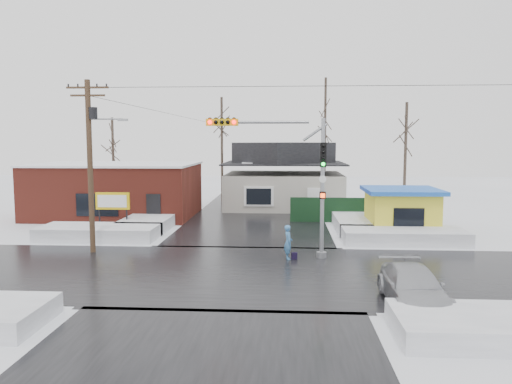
# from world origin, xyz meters

# --- Properties ---
(ground) EXTENTS (120.00, 120.00, 0.00)m
(ground) POSITION_xyz_m (0.00, 0.00, 0.00)
(ground) COLOR white
(ground) RESTS_ON ground
(road_ns) EXTENTS (10.00, 120.00, 0.02)m
(road_ns) POSITION_xyz_m (0.00, 0.00, 0.01)
(road_ns) COLOR black
(road_ns) RESTS_ON ground
(road_ew) EXTENTS (120.00, 10.00, 0.02)m
(road_ew) POSITION_xyz_m (0.00, 0.00, 0.01)
(road_ew) COLOR black
(road_ew) RESTS_ON ground
(snowbank_nw) EXTENTS (7.00, 3.00, 0.80)m
(snowbank_nw) POSITION_xyz_m (-9.00, 7.00, 0.40)
(snowbank_nw) COLOR white
(snowbank_nw) RESTS_ON ground
(snowbank_ne) EXTENTS (7.00, 3.00, 0.80)m
(snowbank_ne) POSITION_xyz_m (9.00, 7.00, 0.40)
(snowbank_ne) COLOR white
(snowbank_ne) RESTS_ON ground
(snowbank_nside_w) EXTENTS (3.00, 8.00, 0.80)m
(snowbank_nside_w) POSITION_xyz_m (-7.00, 12.00, 0.40)
(snowbank_nside_w) COLOR white
(snowbank_nside_w) RESTS_ON ground
(snowbank_nside_e) EXTENTS (3.00, 8.00, 0.80)m
(snowbank_nside_e) POSITION_xyz_m (7.00, 12.00, 0.40)
(snowbank_nside_e) COLOR white
(snowbank_nside_e) RESTS_ON ground
(traffic_signal) EXTENTS (6.05, 0.68, 7.00)m
(traffic_signal) POSITION_xyz_m (2.43, 2.97, 4.54)
(traffic_signal) COLOR gray
(traffic_signal) RESTS_ON ground
(utility_pole) EXTENTS (3.15, 0.44, 9.00)m
(utility_pole) POSITION_xyz_m (-7.93, 3.50, 5.11)
(utility_pole) COLOR #382619
(utility_pole) RESTS_ON ground
(brick_building) EXTENTS (12.20, 8.20, 4.12)m
(brick_building) POSITION_xyz_m (-11.00, 15.99, 2.08)
(brick_building) COLOR maroon
(brick_building) RESTS_ON ground
(marquee_sign) EXTENTS (2.20, 0.21, 2.55)m
(marquee_sign) POSITION_xyz_m (-9.00, 9.49, 1.92)
(marquee_sign) COLOR black
(marquee_sign) RESTS_ON ground
(house) EXTENTS (10.40, 8.40, 5.76)m
(house) POSITION_xyz_m (2.00, 22.00, 2.62)
(house) COLOR #BAB4A8
(house) RESTS_ON ground
(kiosk) EXTENTS (4.60, 4.60, 2.88)m
(kiosk) POSITION_xyz_m (9.50, 9.99, 1.46)
(kiosk) COLOR yellow
(kiosk) RESTS_ON ground
(fence) EXTENTS (8.00, 0.12, 1.80)m
(fence) POSITION_xyz_m (6.50, 14.00, 0.90)
(fence) COLOR black
(fence) RESTS_ON ground
(tree_far_left) EXTENTS (3.00, 3.00, 10.00)m
(tree_far_left) POSITION_xyz_m (-4.00, 26.00, 7.95)
(tree_far_left) COLOR #332821
(tree_far_left) RESTS_ON ground
(tree_far_mid) EXTENTS (3.00, 3.00, 12.00)m
(tree_far_mid) POSITION_xyz_m (6.00, 28.00, 9.54)
(tree_far_mid) COLOR #332821
(tree_far_mid) RESTS_ON ground
(tree_far_right) EXTENTS (3.00, 3.00, 9.00)m
(tree_far_right) POSITION_xyz_m (12.00, 20.00, 7.16)
(tree_far_right) COLOR #332821
(tree_far_right) RESTS_ON ground
(tree_far_west) EXTENTS (3.00, 3.00, 8.00)m
(tree_far_west) POSITION_xyz_m (-14.00, 24.00, 6.36)
(tree_far_west) COLOR #332821
(tree_far_west) RESTS_ON ground
(pedestrian) EXTENTS (0.50, 0.68, 1.71)m
(pedestrian) POSITION_xyz_m (2.31, 2.56, 0.86)
(pedestrian) COLOR #4482BF
(pedestrian) RESTS_ON ground
(car) EXTENTS (1.97, 4.73, 1.37)m
(car) POSITION_xyz_m (6.74, -4.22, 0.68)
(car) COLOR #AFB1B7
(car) RESTS_ON ground
(shopping_bag) EXTENTS (0.30, 0.21, 0.35)m
(shopping_bag) POSITION_xyz_m (2.62, 2.49, 0.17)
(shopping_bag) COLOR black
(shopping_bag) RESTS_ON ground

